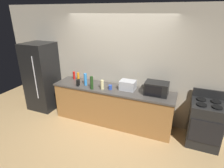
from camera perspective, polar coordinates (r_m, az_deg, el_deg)
ground_plane at (r=4.34m, az=-2.10°, el=-14.23°), size 8.00×8.00×0.00m
back_wall at (r=4.42m, az=2.05°, el=6.03°), size 6.40×0.10×2.70m
counter_run at (r=4.41m, az=0.00°, el=-6.64°), size 2.84×0.64×0.90m
refrigerator at (r=5.30m, az=-20.94°, el=2.15°), size 0.72×0.73×1.80m
stove_range at (r=4.17m, az=26.78°, el=-10.85°), size 0.60×0.61×1.08m
microwave at (r=3.96m, az=13.65°, el=-1.33°), size 0.48×0.35×0.27m
toaster_oven at (r=4.11m, az=4.91°, el=-0.36°), size 0.34×0.26×0.21m
cordless_phone at (r=4.39m, az=-10.48°, el=0.41°), size 0.07×0.12×0.15m
bottle_spray_cleaner at (r=4.37m, az=-8.24°, el=1.41°), size 0.07×0.07×0.29m
bottle_hand_soap at (r=4.13m, az=-3.05°, el=-0.19°), size 0.08×0.08×0.21m
bottle_hot_sauce at (r=4.84m, az=-11.68°, el=2.65°), size 0.06×0.06×0.20m
bottle_dish_soap at (r=4.71m, az=-10.41°, el=2.26°), size 0.06×0.06×0.21m
bottle_wine at (r=4.13m, az=-6.31°, el=0.36°), size 0.07×0.07×0.30m
mug_blue at (r=4.12m, az=-0.55°, el=-1.01°), size 0.08×0.08×0.10m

